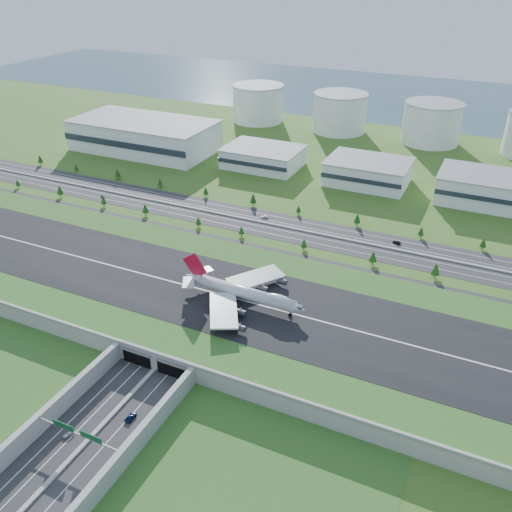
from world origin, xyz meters
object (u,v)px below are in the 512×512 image
at_px(car_0, 68,434).
at_px(car_7, 264,216).
at_px(boeing_747, 243,292).
at_px(fuel_tank_a, 258,103).
at_px(car_5, 397,242).
at_px(car_2, 131,417).
at_px(car_4, 103,196).

height_order(car_0, car_7, car_7).
relative_size(boeing_747, car_7, 12.22).
relative_size(fuel_tank_a, car_0, 11.85).
bearing_deg(car_0, car_5, 92.15).
relative_size(car_2, car_7, 1.02).
bearing_deg(car_0, car_7, 116.27).
bearing_deg(car_7, car_0, -18.90).
bearing_deg(car_4, boeing_747, -104.01).
bearing_deg(boeing_747, car_2, -94.48).
xyz_separation_m(car_2, car_7, (-26.75, 178.74, 0.02)).
distance_m(fuel_tank_a, car_2, 407.12).
height_order(fuel_tank_a, car_2, fuel_tank_a).
height_order(boeing_747, car_0, boeing_747).
distance_m(boeing_747, car_2, 76.94).
bearing_deg(car_0, fuel_tank_a, 128.45).
bearing_deg(fuel_tank_a, car_0, -74.42).
height_order(car_2, car_5, car_5).
xyz_separation_m(car_4, car_7, (116.51, 17.53, 0.06)).
relative_size(boeing_747, car_4, 15.61).
height_order(fuel_tank_a, car_4, fuel_tank_a).
xyz_separation_m(car_2, car_4, (-143.26, 161.21, -0.04)).
height_order(car_0, car_2, car_2).
bearing_deg(car_5, car_7, -74.78).
bearing_deg(car_5, car_2, -3.28).
xyz_separation_m(boeing_747, car_7, (-35.83, 103.40, -12.74)).
relative_size(car_2, car_5, 1.11).
relative_size(boeing_747, car_5, 13.24).
relative_size(car_0, car_7, 0.81).
distance_m(car_4, car_5, 202.81).
bearing_deg(car_0, boeing_747, 98.03).
xyz_separation_m(boeing_747, car_4, (-152.34, 85.87, -12.80)).
xyz_separation_m(car_4, car_5, (202.00, 18.05, 0.10)).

